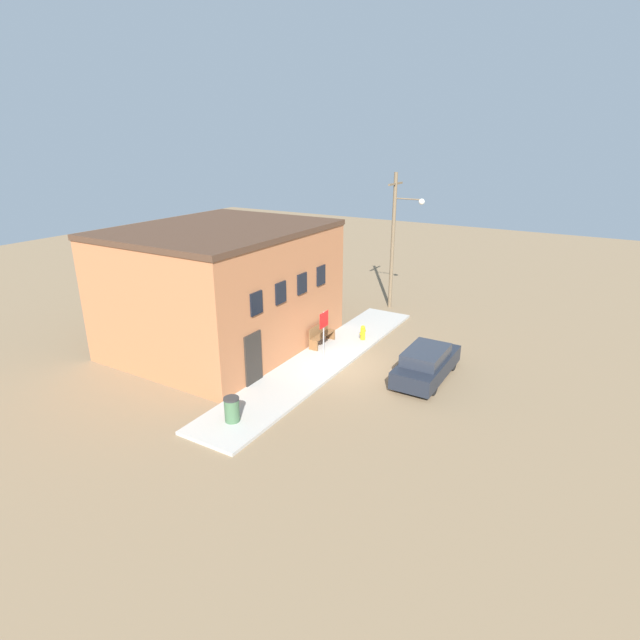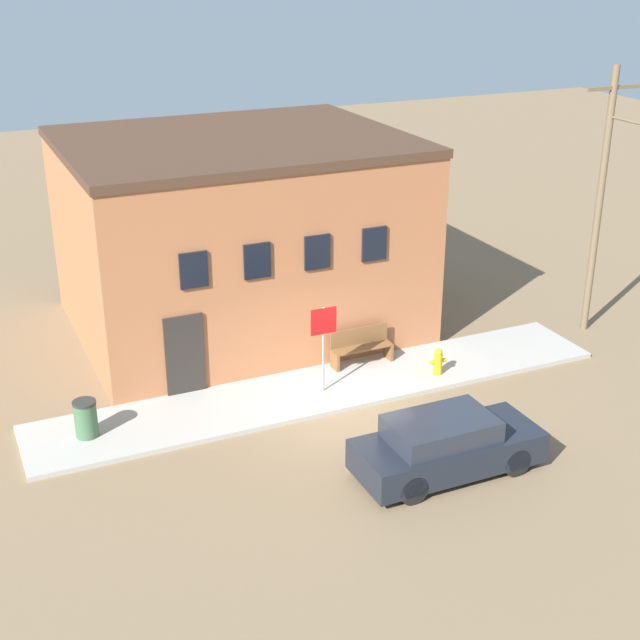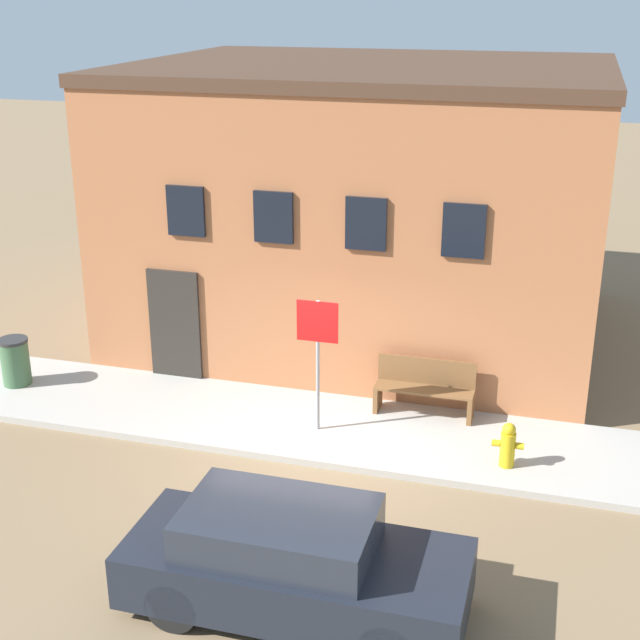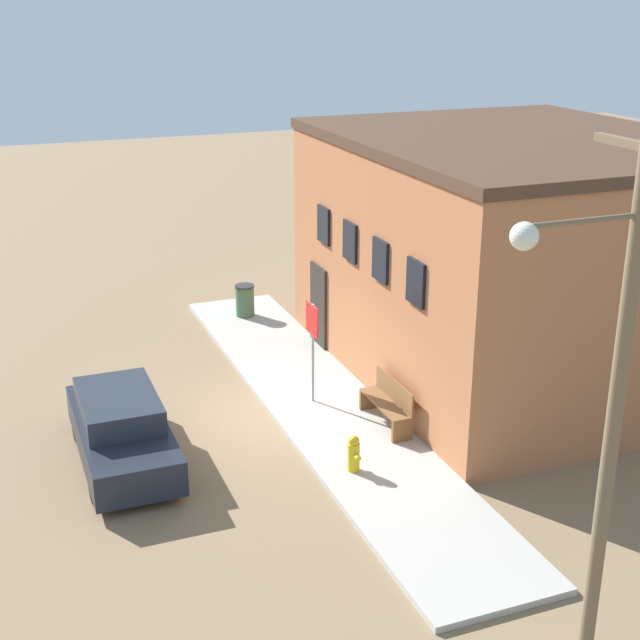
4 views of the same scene
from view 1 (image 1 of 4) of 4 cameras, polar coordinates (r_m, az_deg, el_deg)
name	(u,v)px [view 1 (image 1 of 4)]	position (r m, az deg, el deg)	size (l,w,h in m)	color
ground_plane	(346,367)	(21.60, 3.00, -5.44)	(80.00, 80.00, 0.00)	#846B4C
sidewalk	(322,360)	(22.10, 0.20, -4.62)	(15.03, 2.43, 0.12)	#B2ADA3
brick_building	(223,287)	(23.59, -11.07, 3.72)	(9.40, 7.78, 5.62)	#B26B42
fire_hydrant	(363,333)	(24.14, 4.92, -1.43)	(0.49, 0.23, 0.73)	gold
stop_sign	(324,327)	(21.27, 0.44, -0.81)	(0.68, 0.06, 2.27)	gray
bench	(321,335)	(23.47, 0.12, -1.68)	(1.69, 0.44, 0.97)	brown
trash_bin	(232,409)	(17.55, -10.03, -10.01)	(0.54, 0.54, 0.89)	#426642
utility_pole	(396,235)	(28.50, 8.63, 9.53)	(1.80, 1.80, 7.61)	brown
parked_car	(426,364)	(20.84, 12.07, -4.89)	(4.09, 1.64, 1.35)	black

